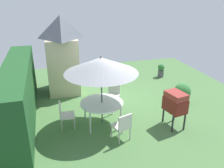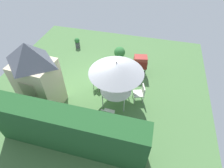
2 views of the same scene
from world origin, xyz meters
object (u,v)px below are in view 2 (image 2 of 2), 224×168
at_px(chair_toward_hedge, 108,114).
at_px(patio_table, 116,90).
at_px(garden_shed, 37,77).
at_px(potted_plant_by_shed, 120,53).
at_px(patio_umbrella, 116,68).
at_px(bbq_grill, 140,62).
at_px(chair_near_shed, 140,92).
at_px(chair_far_side, 97,79).
at_px(potted_plant_by_grill, 77,43).

bearing_deg(chair_toward_hedge, patio_table, -92.73).
relative_size(garden_shed, potted_plant_by_shed, 3.88).
relative_size(patio_umbrella, bbq_grill, 1.96).
xyz_separation_m(patio_umbrella, chair_near_shed, (-1.09, -0.36, -1.53)).
bearing_deg(chair_far_side, patio_umbrella, 147.41).
bearing_deg(bbq_grill, patio_table, 70.57).
relative_size(patio_umbrella, chair_near_shed, 2.62).
relative_size(bbq_grill, potted_plant_by_shed, 1.43).
bearing_deg(patio_table, garden_shed, 16.32).
height_order(patio_table, potted_plant_by_grill, patio_table).
distance_m(chair_toward_hedge, potted_plant_by_shed, 4.59).
xyz_separation_m(chair_near_shed, potted_plant_by_grill, (4.64, -3.60, -0.16)).
bearing_deg(potted_plant_by_shed, chair_near_shed, 119.12).
height_order(garden_shed, potted_plant_by_grill, garden_shed).
relative_size(patio_table, patio_umbrella, 0.60).
bearing_deg(bbq_grill, potted_plant_by_grill, -21.84).
distance_m(patio_umbrella, chair_far_side, 2.03).
distance_m(patio_umbrella, bbq_grill, 2.65).
relative_size(patio_table, potted_plant_by_grill, 2.07).
relative_size(garden_shed, chair_far_side, 3.62).
xyz_separation_m(chair_near_shed, chair_toward_hedge, (1.14, 1.58, 0.00)).
bearing_deg(chair_far_side, potted_plant_by_shed, -101.76).
bearing_deg(patio_umbrella, chair_near_shed, -161.71).
distance_m(patio_umbrella, potted_plant_by_shed, 3.75).
bearing_deg(potted_plant_by_grill, chair_near_shed, 142.18).
relative_size(patio_table, chair_toward_hedge, 1.56).
relative_size(chair_toward_hedge, potted_plant_by_shed, 1.07).
distance_m(patio_table, patio_umbrella, 1.32).
relative_size(chair_far_side, chair_toward_hedge, 1.00).
height_order(chair_near_shed, chair_far_side, same).
relative_size(garden_shed, patio_table, 2.32).
relative_size(patio_table, bbq_grill, 1.17).
bearing_deg(patio_table, chair_far_side, -32.59).
relative_size(patio_umbrella, chair_toward_hedge, 2.62).
bearing_deg(chair_near_shed, patio_umbrella, 18.29).
height_order(chair_near_shed, chair_toward_hedge, same).
bearing_deg(patio_umbrella, garden_shed, 16.32).
xyz_separation_m(patio_umbrella, potted_plant_by_shed, (0.58, -3.34, -1.59)).
height_order(patio_umbrella, potted_plant_by_grill, patio_umbrella).
height_order(chair_toward_hedge, potted_plant_by_grill, chair_toward_hedge).
relative_size(bbq_grill, chair_far_side, 1.33).
relative_size(garden_shed, chair_near_shed, 3.62).
relative_size(bbq_grill, chair_toward_hedge, 1.33).
bearing_deg(potted_plant_by_shed, patio_umbrella, 99.78).
xyz_separation_m(garden_shed, chair_toward_hedge, (-3.11, 0.29, -1.14)).
distance_m(chair_near_shed, potted_plant_by_shed, 3.41).
xyz_separation_m(patio_table, potted_plant_by_shed, (0.58, -3.34, -0.27)).
distance_m(garden_shed, bbq_grill, 5.12).
height_order(bbq_grill, potted_plant_by_shed, bbq_grill).
xyz_separation_m(garden_shed, potted_plant_by_grill, (0.39, -4.89, -1.30)).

